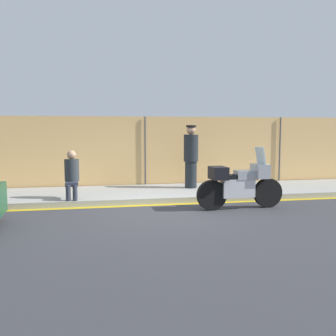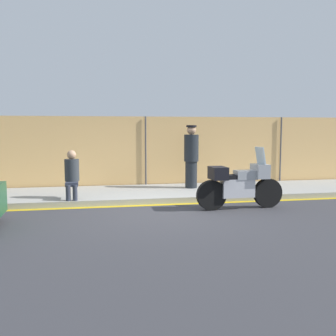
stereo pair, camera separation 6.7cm
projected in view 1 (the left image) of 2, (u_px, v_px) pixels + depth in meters
ground_plane at (168, 213)px, 9.02m from camera, size 120.00×120.00×0.00m
sidewalk at (152, 193)px, 11.29m from camera, size 34.28×2.58×0.15m
curb_paint_stripe at (160, 205)px, 9.95m from camera, size 34.28×0.18×0.01m
storefront_fence at (145, 153)px, 12.53m from camera, size 32.57×0.17×2.31m
motorcycle at (240, 184)px, 9.43m from camera, size 2.18×0.55×1.49m
officer_standing at (191, 156)px, 11.76m from camera, size 0.43×0.43×1.88m
person_seated_on_curb at (72, 172)px, 9.96m from camera, size 0.37×0.64×1.23m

